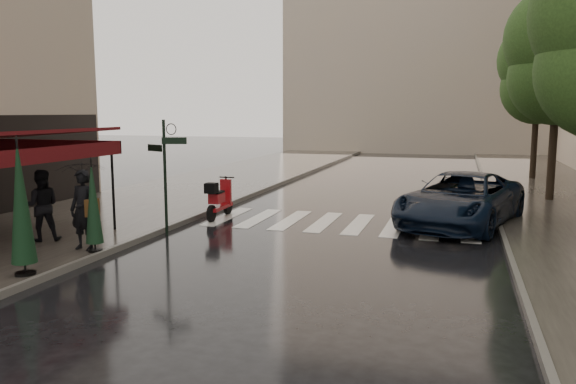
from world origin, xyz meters
The scene contains 16 objects.
ground centered at (0.00, 0.00, 0.00)m, with size 120.00×120.00×0.00m, color black.
sidewalk_near centered at (-4.50, 12.00, 0.06)m, with size 6.00×60.00×0.12m, color #38332D.
sidewalk_far centered at (10.25, 12.00, 0.06)m, with size 5.50×60.00×0.12m, color #38332D.
curb_near centered at (-1.45, 12.00, 0.07)m, with size 0.12×60.00×0.16m, color #595651.
curb_far centered at (7.45, 12.00, 0.07)m, with size 0.12×60.00×0.16m, color #595651.
crosswalk centered at (2.98, 6.00, 0.01)m, with size 7.85×3.20×0.01m.
signpost centered at (-1.19, 3.00, 1.83)m, with size 1.17×0.29×3.10m.
backdrop_building centered at (3.00, 38.00, 10.00)m, with size 22.00×6.00×20.00m, color #B8A48C.
tree_mid centered at (9.50, 12.00, 5.59)m, with size 3.80×3.80×8.34m.
tree_far centered at (9.70, 19.00, 5.46)m, with size 3.80×3.80×8.16m.
pedestrian_with_umbrella centered at (-2.00, 0.61, 1.82)m, with size 1.16×1.18×2.56m.
pedestrian_terrace centered at (-3.56, 1.06, 1.01)m, with size 0.86×0.67×1.78m, color black.
scooter centered at (-0.83, 5.63, 0.57)m, with size 0.50×1.88×1.24m.
parked_car centered at (6.38, 6.63, 0.78)m, with size 2.58×5.59×1.55m, color black.
parasol_front centered at (-1.82, -1.50, 1.57)m, with size 0.48×0.48×2.70m.
parasol_back centered at (-1.65, 0.50, 1.26)m, with size 0.40×0.40×2.12m.
Camera 1 is at (6.26, -10.23, 3.29)m, focal length 35.00 mm.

